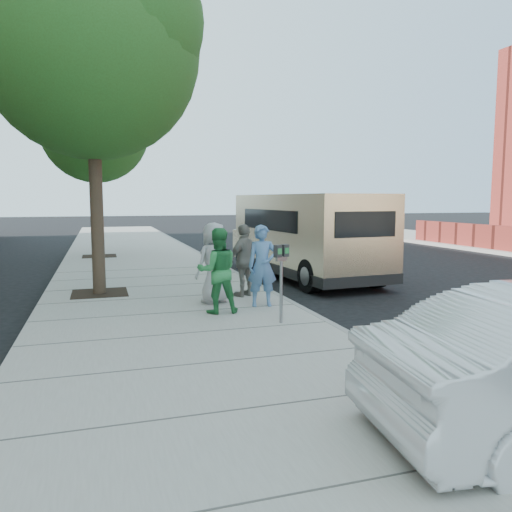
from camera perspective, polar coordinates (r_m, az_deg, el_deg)
name	(u,v)px	position (r m, az deg, el deg)	size (l,w,h in m)	color
ground	(226,316)	(9.63, -3.46, -6.91)	(120.00, 120.00, 0.00)	black
sidewalk	(173,316)	(9.43, -9.41, -6.81)	(5.00, 60.00, 0.15)	gray
curb_face	(296,308)	(10.05, 4.57, -5.92)	(0.12, 60.00, 0.16)	gray
tree_near	(93,41)	(11.96, -18.14, 22.27)	(4.62, 4.60, 7.53)	black
tree_far	(96,125)	(19.28, -17.82, 14.11)	(3.92, 3.80, 6.49)	black
parking_meter	(281,266)	(8.36, 2.90, -1.19)	(0.29, 0.19, 1.33)	gray
van	(304,234)	(14.23, 5.54, 2.52)	(2.59, 6.51, 2.36)	#C6B28E
person_officer	(262,266)	(9.71, 0.74, -1.12)	(0.58, 0.38, 1.59)	#4F78A9
person_green_shirt	(218,271)	(9.15, -4.40, -1.68)	(0.76, 0.59, 1.57)	#2B8341
person_gray_shirt	(214,263)	(10.05, -4.80, -0.78)	(0.79, 0.52, 1.62)	#9FA0A2
person_striped_polo	(245,260)	(10.72, -1.30, -0.48)	(0.91, 0.38, 1.56)	gray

